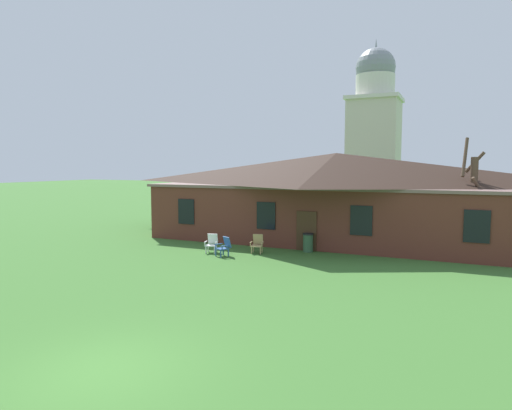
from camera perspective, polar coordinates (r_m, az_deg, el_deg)
ground_plane at (r=10.94m, az=-19.00°, el=-19.53°), size 200.00×200.00×0.00m
brick_building at (r=28.20m, az=10.21°, el=1.32°), size 21.58×10.40×5.27m
dome_tower at (r=46.74m, az=14.90°, el=8.83°), size 5.18×5.18×16.98m
lawn_chair_by_porch at (r=23.23m, az=-5.68°, el=-4.85°), size 0.74×0.79×0.96m
lawn_chair_near_door at (r=22.26m, az=-4.12°, el=-5.28°), size 0.82×0.85×0.96m
lawn_chair_left_end at (r=23.00m, az=0.17°, el=-4.93°), size 0.73×0.77×0.96m
bare_tree_beside_building at (r=24.82m, az=26.06°, el=0.67°), size 1.53×1.52×5.93m
trash_bin at (r=23.41m, az=6.69°, el=-4.79°), size 0.56×0.56×0.98m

